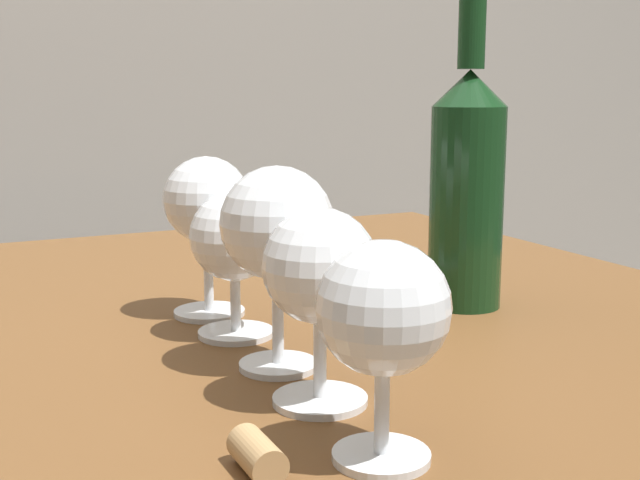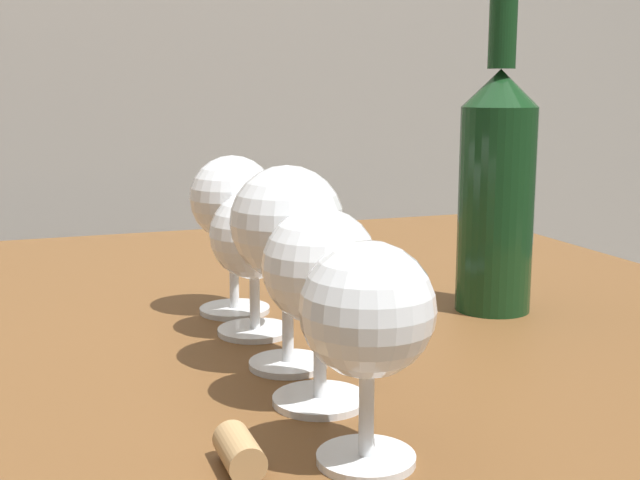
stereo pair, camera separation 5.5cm
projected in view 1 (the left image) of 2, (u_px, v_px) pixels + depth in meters
name	position (u px, v px, depth m)	size (l,w,h in m)	color
dining_table	(129.00, 416.00, 0.78)	(1.20, 0.93, 0.74)	brown
wine_glass_amber	(383.00, 312.00, 0.47)	(0.08, 0.08, 0.13)	white
wine_glass_pinot	(320.00, 270.00, 0.55)	(0.08, 0.08, 0.14)	white
wine_glass_port	(277.00, 228.00, 0.62)	(0.09, 0.09, 0.16)	white
wine_glass_merlot	(234.00, 241.00, 0.71)	(0.08, 0.08, 0.13)	white
wine_glass_cabernet	(207.00, 205.00, 0.77)	(0.08, 0.08, 0.15)	white
wine_bottle	(467.00, 181.00, 0.80)	(0.07, 0.07, 0.33)	#143819
cork	(260.00, 454.00, 0.47)	(0.02, 0.02, 0.04)	tan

